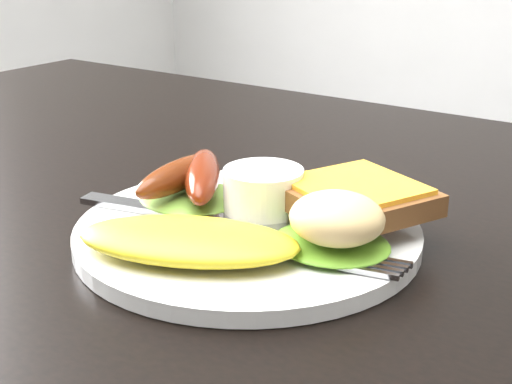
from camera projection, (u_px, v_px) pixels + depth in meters
name	position (u px, v px, depth m)	size (l,w,h in m)	color
dining_table	(206.00, 238.00, 0.54)	(1.20, 0.80, 0.04)	black
plate	(248.00, 232.00, 0.49)	(0.23, 0.23, 0.01)	white
lettuce_left	(192.00, 198.00, 0.52)	(0.08, 0.07, 0.01)	#6CA537
lettuce_right	(331.00, 243.00, 0.45)	(0.08, 0.07, 0.01)	#35891D
omelette	(188.00, 240.00, 0.43)	(0.14, 0.07, 0.02)	yellow
sausage_a	(178.00, 175.00, 0.52)	(0.02, 0.09, 0.02)	#682408
sausage_b	(203.00, 176.00, 0.52)	(0.03, 0.10, 0.03)	maroon
ramekin	(263.00, 191.00, 0.49)	(0.06, 0.06, 0.03)	white
toast_a	(334.00, 202.00, 0.51)	(0.07, 0.07, 0.01)	brown
toast_b	(355.00, 198.00, 0.48)	(0.09, 0.09, 0.01)	brown
potato_salad	(337.00, 218.00, 0.43)	(0.06, 0.06, 0.03)	#EEE89D
fork	(196.00, 216.00, 0.49)	(0.18, 0.01, 0.00)	#ADAFB7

